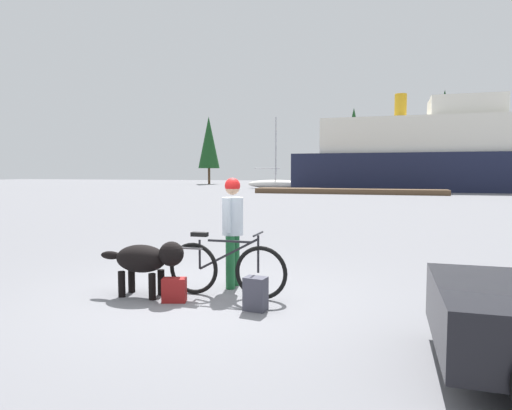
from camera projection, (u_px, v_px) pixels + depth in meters
name	position (u px, v px, depth m)	size (l,w,h in m)	color
ground_plane	(206.00, 298.00, 6.25)	(160.00, 160.00, 0.00)	slate
bicycle	(226.00, 269.00, 6.30)	(1.77, 0.44, 0.93)	black
person_cyclist	(233.00, 222.00, 6.78)	(0.32, 0.53, 1.68)	#19592D
dog	(147.00, 259.00, 6.30)	(1.31, 0.46, 0.80)	black
backpack	(256.00, 294.00, 5.69)	(0.28, 0.20, 0.43)	#3F3F4C
handbag_pannier	(174.00, 290.00, 6.06)	(0.32, 0.18, 0.33)	maroon
dock_pier	(348.00, 191.00, 35.73)	(14.92, 2.44, 0.40)	brown
ferry_boat	(435.00, 156.00, 41.17)	(25.14, 8.35, 9.00)	#191E38
sailboat_moored	(276.00, 184.00, 46.87)	(6.03, 1.69, 7.42)	silver
pine_tree_far_left	(209.00, 143.00, 62.63)	(3.00, 3.00, 9.47)	#4C331E
pine_tree_center	(354.00, 137.00, 57.70)	(3.24, 3.24, 9.97)	#4C331E
pine_tree_far_right	(467.00, 130.00, 54.80)	(3.51, 3.51, 10.41)	#4C331E
pine_tree_mid_back	(444.00, 126.00, 59.95)	(4.22, 4.22, 12.70)	#4C331E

